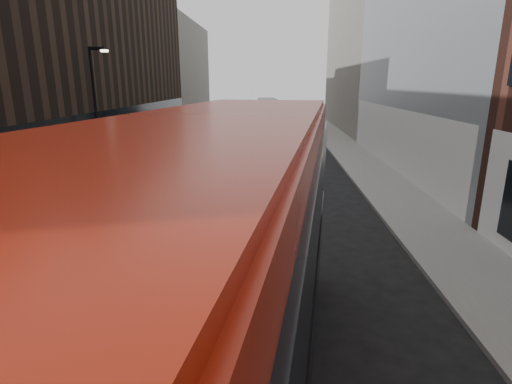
# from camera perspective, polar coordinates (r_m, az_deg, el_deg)

# --- Properties ---
(sidewalk_right) EXTENTS (3.00, 80.00, 0.15)m
(sidewalk_right) POSITION_cam_1_polar(r_m,az_deg,el_deg) (30.24, 13.77, 5.01)
(sidewalk_right) COLOR slate
(sidewalk_right) RESTS_ON ground
(sidewalk_left) EXTENTS (2.00, 80.00, 0.15)m
(sidewalk_left) POSITION_cam_1_polar(r_m,az_deg,el_deg) (31.23, -15.50, 5.21)
(sidewalk_left) COLOR slate
(sidewalk_left) RESTS_ON ground
(building_victorian) EXTENTS (6.50, 24.00, 21.00)m
(building_victorian) POSITION_cam_1_polar(r_m,az_deg,el_deg) (49.37, 14.91, 19.99)
(building_victorian) COLOR slate
(building_victorian) RESTS_ON ground
(building_left_mid) EXTENTS (5.00, 24.00, 14.00)m
(building_left_mid) POSITION_cam_1_polar(r_m,az_deg,el_deg) (36.72, -19.27, 17.25)
(building_left_mid) COLOR black
(building_left_mid) RESTS_ON ground
(building_left_far) EXTENTS (5.00, 20.00, 13.00)m
(building_left_far) POSITION_cam_1_polar(r_m,az_deg,el_deg) (57.76, -10.95, 16.34)
(building_left_far) COLOR slate
(building_left_far) RESTS_ON ground
(street_lamp) EXTENTS (1.06, 0.22, 7.00)m
(street_lamp) POSITION_cam_1_polar(r_m,az_deg,el_deg) (24.36, -21.81, 11.70)
(street_lamp) COLOR black
(street_lamp) RESTS_ON sidewalk_left
(red_bus) EXTENTS (4.47, 12.33, 4.88)m
(red_bus) POSITION_cam_1_polar(r_m,az_deg,el_deg) (5.32, -7.63, -13.97)
(red_bus) COLOR #971909
(red_bus) RESTS_ON ground
(grey_bus) EXTENTS (3.08, 10.29, 3.28)m
(grey_bus) POSITION_cam_1_polar(r_m,az_deg,el_deg) (51.33, 1.73, 11.45)
(grey_bus) COLOR black
(grey_bus) RESTS_ON ground
(car_a) EXTENTS (1.96, 3.87, 1.26)m
(car_a) POSITION_cam_1_polar(r_m,az_deg,el_deg) (20.36, 6.21, 2.05)
(car_a) COLOR black
(car_a) RESTS_ON ground
(car_b) EXTENTS (1.56, 3.77, 1.22)m
(car_b) POSITION_cam_1_polar(r_m,az_deg,el_deg) (22.71, 3.16, 3.45)
(car_b) COLOR gray
(car_b) RESTS_ON ground
(car_c) EXTENTS (2.27, 4.83, 1.36)m
(car_c) POSITION_cam_1_polar(r_m,az_deg,el_deg) (34.29, 1.38, 7.66)
(car_c) COLOR black
(car_c) RESTS_ON ground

